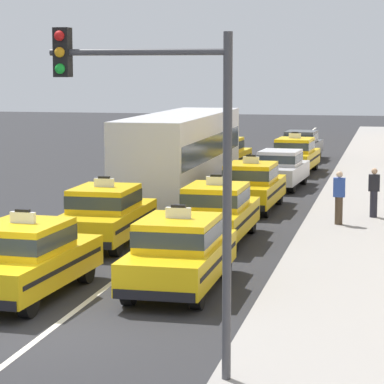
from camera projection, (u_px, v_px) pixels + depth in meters
ground_plane at (50, 330)px, 17.33m from camera, size 160.00×160.00×0.00m
lane_stripe_left_right at (232, 191)px, 36.67m from camera, size 0.14×80.00×0.01m
sidewalk_curb at (370, 214)px, 30.63m from camera, size 4.00×90.00×0.15m
taxi_left_nearest at (26, 258)px, 19.69m from camera, size 2.03×4.64×1.96m
taxi_left_second at (106, 214)px, 25.56m from camera, size 1.84×4.57×1.96m
bus_left_third at (182, 151)px, 34.50m from camera, size 2.54×11.21×3.22m
taxi_left_fourth at (223, 154)px, 43.02m from camera, size 2.06×4.65×1.96m
taxi_right_nearest at (179, 252)px, 20.31m from camera, size 1.84×4.57×1.96m
taxi_right_second at (217, 212)px, 25.97m from camera, size 1.85×4.57×1.96m
taxi_right_third at (251, 185)px, 31.77m from camera, size 1.92×4.60×1.96m
sedan_right_fourth at (280, 168)px, 37.54m from camera, size 2.03×4.40×1.58m
taxi_right_fifth at (295, 155)px, 42.90m from camera, size 2.02×4.64×1.96m
sedan_right_sixth at (301, 144)px, 48.93m from camera, size 2.02×4.40×1.58m
pedestrian_near_crosswalk at (374, 192)px, 29.37m from camera, size 0.36×0.24×1.60m
pedestrian_mid_block at (339, 197)px, 28.01m from camera, size 0.36×0.24×1.66m
traffic_light_pole at (165, 143)px, 13.89m from camera, size 2.87×0.33×5.58m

